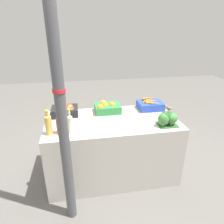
{
  "coord_description": "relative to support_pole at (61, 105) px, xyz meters",
  "views": [
    {
      "loc": [
        -0.38,
        -2.14,
        1.8
      ],
      "look_at": [
        0.0,
        0.0,
        0.87
      ],
      "focal_mm": 32.0,
      "sensor_mm": 36.0,
      "label": 1
    }
  ],
  "objects": [
    {
      "name": "juice_bottle_cloudy",
      "position": [
        0.04,
        0.36,
        -0.34
      ],
      "size": [
        0.06,
        0.06,
        0.27
      ],
      "color": "beige",
      "rests_on": "market_table"
    },
    {
      "name": "carrot_crate",
      "position": [
        1.09,
        0.84,
        -0.4
      ],
      "size": [
        0.33,
        0.25,
        0.14
      ],
      "color": "#2847B7",
      "rests_on": "market_table"
    },
    {
      "name": "juice_bottle_ruby",
      "position": [
        -0.07,
        0.36,
        -0.35
      ],
      "size": [
        0.07,
        0.07,
        0.24
      ],
      "color": "#B2333D",
      "rests_on": "market_table"
    },
    {
      "name": "sparrow_bird",
      "position": [
        1.12,
        0.36,
        -0.25
      ],
      "size": [
        0.04,
        0.14,
        0.05
      ],
      "rotation": [
        0.0,
        0.0,
        -1.53
      ],
      "color": "#4C3D2D",
      "rests_on": "broccoli_pile"
    },
    {
      "name": "orange_crate",
      "position": [
        0.51,
        0.84,
        -0.39
      ],
      "size": [
        0.33,
        0.25,
        0.14
      ],
      "color": "#2D8442",
      "rests_on": "market_table"
    },
    {
      "name": "market_table",
      "position": [
        0.52,
        0.59,
        -0.84
      ],
      "size": [
        1.57,
        0.81,
        0.77
      ],
      "primitive_type": "cube",
      "color": "#B7B2A8",
      "rests_on": "ground_plane"
    },
    {
      "name": "broccoli_pile",
      "position": [
        1.11,
        0.34,
        -0.36
      ],
      "size": [
        0.24,
        0.18,
        0.18
      ],
      "color": "#2D602D",
      "rests_on": "market_table"
    },
    {
      "name": "juice_bottle_golden",
      "position": [
        -0.17,
        0.36,
        -0.34
      ],
      "size": [
        0.07,
        0.07,
        0.27
      ],
      "color": "gold",
      "rests_on": "market_table"
    },
    {
      "name": "ground_plane",
      "position": [
        0.52,
        0.59,
        -1.22
      ],
      "size": [
        10.0,
        10.0,
        0.0
      ],
      "primitive_type": "plane",
      "color": "#605E59"
    },
    {
      "name": "support_pole",
      "position": [
        0.0,
        0.0,
        0.0
      ],
      "size": [
        0.1,
        0.1,
        2.45
      ],
      "color": "#4C4C51",
      "rests_on": "ground_plane"
    },
    {
      "name": "apple_crate",
      "position": [
        -0.03,
        0.84,
        -0.39
      ],
      "size": [
        0.33,
        0.25,
        0.13
      ],
      "color": "black",
      "rests_on": "market_table"
    }
  ]
}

